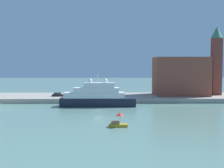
{
  "coord_description": "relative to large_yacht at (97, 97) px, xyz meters",
  "views": [
    {
      "loc": [
        2.79,
        -84.56,
        13.26
      ],
      "look_at": [
        3.78,
        6.0,
        7.19
      ],
      "focal_mm": 48.82,
      "sensor_mm": 36.0,
      "label": 1
    }
  ],
  "objects": [
    {
      "name": "parked_car",
      "position": [
        -14.54,
        14.79,
        -0.81
      ],
      "size": [
        4.25,
        1.73,
        1.34
      ],
      "color": "black",
      "rests_on": "quay_dock"
    },
    {
      "name": "quay_dock",
      "position": [
        0.88,
        17.87,
        -2.16
      ],
      "size": [
        110.0,
        22.25,
        1.56
      ],
      "primitive_type": "cube",
      "color": "gray",
      "rests_on": "ground"
    },
    {
      "name": "ground",
      "position": [
        0.88,
        -9.25,
        -2.94
      ],
      "size": [
        400.0,
        400.0,
        0.0
      ],
      "primitive_type": "plane",
      "color": "slate"
    },
    {
      "name": "bell_tower",
      "position": [
        43.97,
        19.71,
        12.51
      ],
      "size": [
        4.44,
        4.44,
        25.56
      ],
      "color": "brown",
      "rests_on": "quay_dock"
    },
    {
      "name": "large_yacht",
      "position": [
        0.0,
        0.0,
        0.0
      ],
      "size": [
        23.31,
        4.51,
        10.94
      ],
      "color": "black",
      "rests_on": "ground"
    },
    {
      "name": "person_figure",
      "position": [
        -10.77,
        14.3,
        -0.65
      ],
      "size": [
        0.36,
        0.36,
        1.6
      ],
      "color": "#334C8C",
      "rests_on": "quay_dock"
    },
    {
      "name": "mooring_bollard",
      "position": [
        7.32,
        8.17,
        -1.07
      ],
      "size": [
        0.55,
        0.55,
        0.64
      ],
      "primitive_type": "cylinder",
      "color": "black",
      "rests_on": "quay_dock"
    },
    {
      "name": "harbor_building",
      "position": [
        30.35,
        18.94,
        5.67
      ],
      "size": [
        19.2,
        13.62,
        14.11
      ],
      "primitive_type": "cube",
      "color": "brown",
      "rests_on": "quay_dock"
    },
    {
      "name": "small_motorboat",
      "position": [
        5.62,
        -30.68,
        -1.9
      ],
      "size": [
        3.96,
        1.75,
        2.97
      ],
      "color": "#B7991E",
      "rests_on": "ground"
    }
  ]
}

